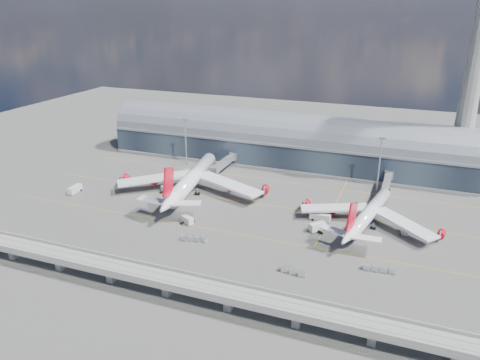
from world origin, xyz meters
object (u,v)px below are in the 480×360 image
(service_truck_1, at_px, (187,220))
(service_truck_4, at_px, (404,230))
(service_truck_2, at_px, (320,217))
(service_truck_3, at_px, (317,227))
(service_truck_0, at_px, (75,189))
(cargo_train_1, at_px, (379,269))
(cargo_train_2, at_px, (293,271))
(airliner_left, at_px, (191,180))
(service_truck_5, at_px, (166,190))
(floodlight_mast_right, at_px, (380,163))
(control_tower, at_px, (473,75))
(airliner_right, at_px, (368,214))
(floodlight_mast_left, at_px, (186,141))
(cargo_train_0, at_px, (194,239))

(service_truck_1, height_order, service_truck_4, service_truck_1)
(service_truck_2, distance_m, service_truck_3, 9.37)
(service_truck_0, relative_size, cargo_train_1, 0.75)
(service_truck_2, distance_m, cargo_train_2, 42.56)
(airliner_left, bearing_deg, service_truck_5, -168.60)
(floodlight_mast_right, xyz_separation_m, service_truck_5, (-90.78, -38.66, -12.19))
(control_tower, distance_m, service_truck_2, 101.15)
(floodlight_mast_right, xyz_separation_m, airliner_left, (-79.76, -34.58, -7.04))
(airliner_right, height_order, service_truck_2, airliner_right)
(service_truck_5, bearing_deg, cargo_train_2, -94.91)
(control_tower, height_order, floodlight_mast_left, control_tower)
(floodlight_mast_left, distance_m, airliner_right, 108.56)
(service_truck_0, bearing_deg, cargo_train_0, -19.99)
(airliner_right, bearing_deg, service_truck_4, 2.05)
(airliner_right, distance_m, service_truck_3, 21.30)
(cargo_train_2, bearing_deg, service_truck_0, 66.68)
(floodlight_mast_left, xyz_separation_m, service_truck_0, (-30.14, -53.98, -11.93))
(service_truck_5, bearing_deg, service_truck_0, 138.56)
(service_truck_3, height_order, service_truck_5, service_truck_3)
(service_truck_1, xyz_separation_m, service_truck_4, (81.20, 22.12, -0.06))
(airliner_left, bearing_deg, cargo_train_2, -47.81)
(floodlight_mast_right, height_order, airliner_right, floodlight_mast_right)
(cargo_train_0, bearing_deg, service_truck_3, -47.41)
(floodlight_mast_right, bearing_deg, control_tower, 38.66)
(service_truck_0, relative_size, service_truck_2, 0.96)
(service_truck_1, bearing_deg, control_tower, -22.70)
(floodlight_mast_left, bearing_deg, control_tower, 11.72)
(floodlight_mast_right, height_order, service_truck_2, floodlight_mast_right)
(floodlight_mast_right, xyz_separation_m, cargo_train_0, (-57.78, -76.22, -12.75))
(service_truck_0, height_order, service_truck_3, service_truck_0)
(airliner_left, height_order, service_truck_5, airliner_left)
(service_truck_2, relative_size, service_truck_3, 1.24)
(floodlight_mast_left, relative_size, cargo_train_2, 2.89)
(cargo_train_1, bearing_deg, service_truck_4, -6.17)
(service_truck_0, bearing_deg, service_truck_4, 1.86)
(service_truck_5, distance_m, cargo_train_1, 105.06)
(service_truck_4, xyz_separation_m, cargo_train_2, (-32.12, -42.80, -0.47))
(floodlight_mast_right, relative_size, cargo_train_2, 2.89)
(control_tower, relative_size, service_truck_3, 15.20)
(cargo_train_0, bearing_deg, floodlight_mast_right, -25.81)
(airliner_left, bearing_deg, floodlight_mast_left, 111.43)
(airliner_right, xyz_separation_m, cargo_train_0, (-58.36, -36.29, -4.00))
(floodlight_mast_left, height_order, floodlight_mast_right, same)
(control_tower, distance_m, cargo_train_0, 148.48)
(floodlight_mast_left, distance_m, service_truck_4, 122.52)
(floodlight_mast_left, distance_m, cargo_train_0, 88.06)
(service_truck_3, height_order, service_truck_4, service_truck_3)
(floodlight_mast_left, distance_m, service_truck_0, 62.96)
(service_truck_5, bearing_deg, floodlight_mast_right, -39.64)
(control_tower, bearing_deg, airliner_left, -151.39)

